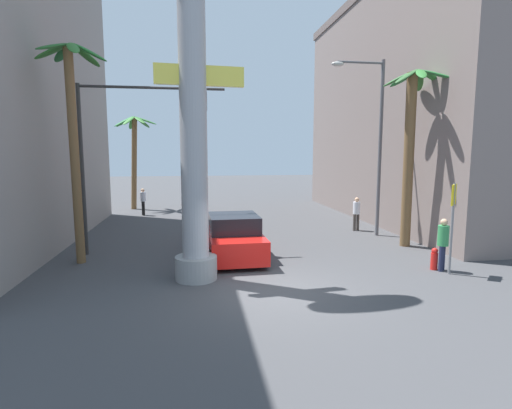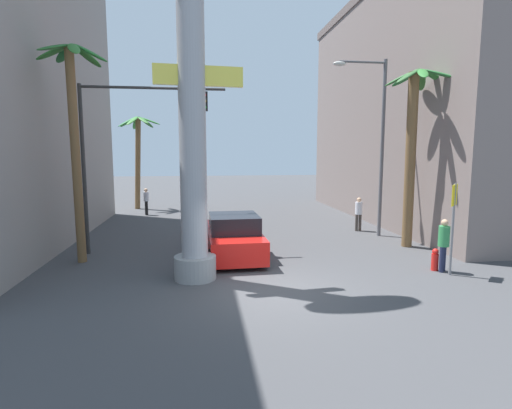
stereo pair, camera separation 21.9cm
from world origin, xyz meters
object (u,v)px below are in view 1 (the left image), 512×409
pedestrian_by_sign (443,241)px  fire_hydrant (434,259)px  street_lamp (373,133)px  crossing_sign (453,215)px  car_lead (233,237)px  palm_tree_far_left (134,148)px  palm_tree_near_right (411,139)px  pedestrian_far_left (143,200)px  neon_sign_pole (193,106)px  palm_tree_near_left (73,123)px  pedestrian_mid_right (356,211)px  traffic_light_mast (126,136)px

pedestrian_by_sign → fire_hydrant: pedestrian_by_sign is taller
pedestrian_by_sign → street_lamp: bearing=89.1°
crossing_sign → car_lead: 7.35m
palm_tree_far_left → palm_tree_near_right: (12.27, -12.90, 0.18)m
pedestrian_far_left → fire_hydrant: bearing=-50.7°
neon_sign_pole → car_lead: bearing=62.5°
palm_tree_near_right → palm_tree_near_left: 12.29m
palm_tree_near_left → pedestrian_far_left: palm_tree_near_left is taller
palm_tree_near_right → pedestrian_mid_right: palm_tree_near_right is taller
palm_tree_near_left → pedestrian_mid_right: palm_tree_near_left is taller
pedestrian_by_sign → pedestrian_far_left: size_ratio=1.04×
traffic_light_mast → pedestrian_mid_right: bearing=15.5°
pedestrian_mid_right → pedestrian_far_left: (-10.85, 6.49, 0.01)m
crossing_sign → palm_tree_far_left: 20.34m
crossing_sign → car_lead: bearing=153.1°
crossing_sign → palm_tree_far_left: palm_tree_far_left is taller
palm_tree_far_left → pedestrian_far_left: 4.32m
pedestrian_far_left → palm_tree_near_left: bearing=-94.4°
street_lamp → pedestrian_far_left: 13.93m
pedestrian_mid_right → neon_sign_pole: bearing=-140.3°
neon_sign_pole → street_lamp: size_ratio=1.45×
street_lamp → car_lead: (-6.53, -2.61, -3.95)m
neon_sign_pole → pedestrian_far_left: bearing=103.5°
palm_tree_near_left → fire_hydrant: 12.60m
car_lead → palm_tree_far_left: palm_tree_far_left is taller
crossing_sign → traffic_light_mast: size_ratio=0.46×
crossing_sign → palm_tree_near_right: size_ratio=0.41×
neon_sign_pole → pedestrian_mid_right: 10.88m
palm_tree_far_left → fire_hydrant: size_ratio=8.63×
fire_hydrant → palm_tree_near_left: bearing=167.5°
palm_tree_far_left → pedestrian_far_left: (0.81, -2.85, -3.15)m
neon_sign_pole → street_lamp: neon_sign_pole is taller
crossing_sign → pedestrian_far_left: (-10.94, 13.61, -0.90)m
traffic_light_mast → palm_tree_near_left: bearing=-139.4°
traffic_light_mast → car_lead: traffic_light_mast is taller
street_lamp → fire_hydrant: 6.90m
pedestrian_mid_right → pedestrian_far_left: bearing=149.1°
palm_tree_far_left → pedestrian_far_left: bearing=-74.2°
pedestrian_by_sign → crossing_sign: bearing=-85.1°
car_lead → pedestrian_mid_right: bearing=31.0°
palm_tree_near_left → pedestrian_by_sign: bearing=-13.0°
palm_tree_near_right → palm_tree_near_left: palm_tree_near_left is taller
crossing_sign → palm_tree_near_right: bearing=81.6°
neon_sign_pole → palm_tree_near_left: bearing=148.9°
neon_sign_pole → crossing_sign: neon_sign_pole is taller
car_lead → fire_hydrant: size_ratio=6.60×
traffic_light_mast → pedestrian_by_sign: size_ratio=3.68×
pedestrian_far_left → traffic_light_mast: bearing=-86.1°
street_lamp → pedestrian_by_sign: (-0.09, -5.54, -3.67)m
pedestrian_by_sign → fire_hydrant: bearing=139.5°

